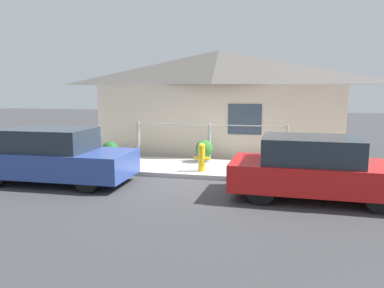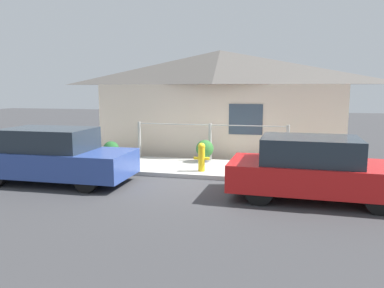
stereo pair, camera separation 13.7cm
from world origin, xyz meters
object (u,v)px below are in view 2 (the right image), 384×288
Objects in this scene: car_right at (314,169)px; potted_plant_by_fence at (111,150)px; potted_plant_near_hydrant at (205,150)px; car_left at (54,156)px; potted_plant_corner at (311,157)px; fire_hydrant at (202,156)px.

potted_plant_by_fence is at bearing 158.99° from car_right.
potted_plant_near_hydrant is (-3.03, 2.95, -0.17)m from car_right.
potted_plant_by_fence is at bearing 80.61° from car_left.
potted_plant_near_hydrant is at bearing 177.58° from potted_plant_corner.
car_right is at bearing -22.59° from potted_plant_by_fence.
car_left is 3.89m from fire_hydrant.
car_left reaches higher than potted_plant_by_fence.
potted_plant_corner is (3.00, 1.18, -0.11)m from fire_hydrant.
potted_plant_near_hydrant is at bearing 8.87° from potted_plant_by_fence.
car_right is at bearing -29.95° from fire_hydrant.
car_right is 6.83× the size of potted_plant_corner.
potted_plant_corner is at bearing 21.42° from fire_hydrant.
potted_plant_corner is (6.13, 0.33, -0.03)m from potted_plant_by_fence.
car_left is 1.06× the size of car_right.
car_left is at bearing -138.55° from potted_plant_near_hydrant.
car_right is at bearing -44.26° from potted_plant_near_hydrant.
fire_hydrant is at bearing -82.22° from potted_plant_near_hydrant.
fire_hydrant is at bearing 151.63° from car_right.
car_right is 3.29m from fire_hydrant.
potted_plant_by_fence is 1.12× the size of potted_plant_corner.
car_right is 6.48m from potted_plant_by_fence.
potted_plant_by_fence is 6.14m from potted_plant_corner.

